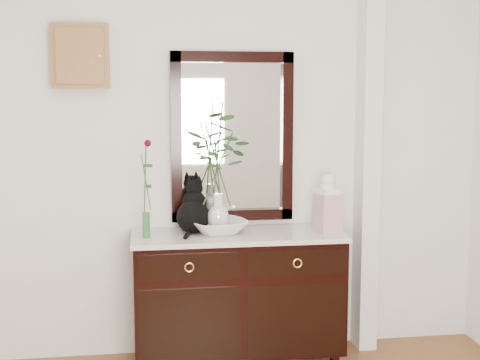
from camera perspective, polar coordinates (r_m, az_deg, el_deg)
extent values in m
cube|color=silver|center=(4.37, -1.99, 2.50)|extent=(3.60, 0.04, 2.70)
cube|color=silver|center=(4.52, 10.84, 2.53)|extent=(0.12, 0.20, 2.70)
cube|color=black|center=(4.31, -0.20, -9.65)|extent=(1.30, 0.50, 0.82)
cube|color=beige|center=(4.21, -0.21, -4.76)|extent=(1.33, 0.52, 0.03)
cube|color=black|center=(4.36, -0.66, 3.68)|extent=(0.80, 0.06, 1.10)
cube|color=white|center=(4.38, -0.69, 3.69)|extent=(0.66, 0.01, 0.96)
cube|color=brown|center=(4.31, -13.45, 10.23)|extent=(0.35, 0.10, 0.40)
imported|color=white|center=(4.20, -1.88, -3.99)|extent=(0.43, 0.43, 0.09)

